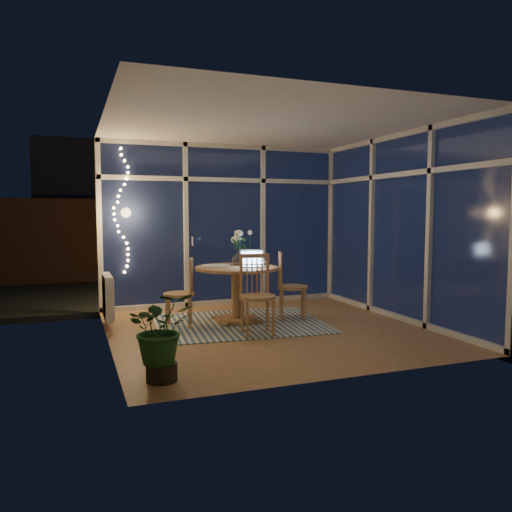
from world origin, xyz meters
The scene contains 25 objects.
floor centered at (0.00, 0.00, 0.00)m, with size 4.00×4.00×0.00m, color olive.
ceiling centered at (0.00, 0.00, 2.60)m, with size 4.00×4.00×0.00m, color white.
wall_back centered at (0.00, 2.00, 1.30)m, with size 4.00×0.04×2.60m, color beige.
wall_front centered at (0.00, -2.00, 1.30)m, with size 4.00×0.04×2.60m, color beige.
wall_left centered at (-2.00, 0.00, 1.30)m, with size 0.04×4.00×2.60m, color beige.
wall_right centered at (2.00, 0.00, 1.30)m, with size 0.04×4.00×2.60m, color beige.
window_wall_back centered at (0.00, 1.96, 1.30)m, with size 4.00×0.10×2.60m, color silver.
window_wall_right centered at (1.96, 0.00, 1.30)m, with size 0.10×4.00×2.60m, color silver.
radiator centered at (-1.94, 0.90, 0.40)m, with size 0.10×0.70×0.58m, color silver.
fairy_lights centered at (-1.65, 1.88, 1.52)m, with size 0.24×0.10×1.85m, color #FFBA66, non-canonical shape.
garden_patio centered at (0.50, 5.00, -0.06)m, with size 12.00×6.00×0.10m, color black.
garden_fence centered at (0.00, 5.50, 0.90)m, with size 11.00×0.08×1.80m, color #3E2716.
neighbour_roof centered at (0.30, 8.50, 2.20)m, with size 7.00×3.00×2.20m, color #2F3138.
garden_shrubs centered at (-0.80, 3.40, 0.45)m, with size 0.90×0.90×0.90m, color black.
rug centered at (-0.27, 0.45, 0.01)m, with size 2.23×1.78×0.01m, color beige.
dining_table centered at (-0.27, 0.55, 0.38)m, with size 1.13×1.13×0.77m, color #A7794B.
chair_left centered at (-1.07, 0.54, 0.46)m, with size 0.43×0.43×0.92m, color #A7794B.
chair_right centered at (0.52, 0.44, 0.49)m, with size 0.45×0.45×0.97m, color #A7794B.
chair_front centered at (-0.27, -0.25, 0.50)m, with size 0.47×0.47×1.01m, color #A7794B.
laptop centered at (-0.06, 0.44, 0.89)m, with size 0.34×0.29×0.25m, color silver, non-canonical shape.
flower_vase centered at (-0.16, 0.79, 0.87)m, with size 0.20×0.20×0.21m, color silver.
bowl centered at (0.15, 0.68, 0.79)m, with size 0.15×0.15×0.04m, color silver.
newspapers centered at (-0.55, 0.69, 0.77)m, with size 0.37×0.28×0.01m, color silver.
phone centered at (-0.16, 0.38, 0.77)m, with size 0.11×0.06×0.01m, color black.
potted_plant centered at (-1.65, -1.49, 0.38)m, with size 0.54×0.47×0.76m, color #18441D.
Camera 1 is at (-2.38, -5.85, 1.50)m, focal length 35.00 mm.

